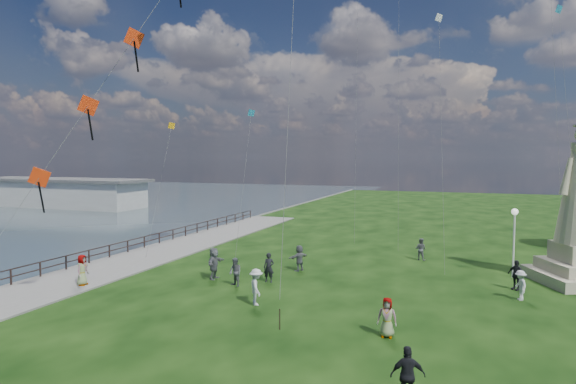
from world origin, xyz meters
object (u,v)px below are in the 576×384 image
at_px(person_1, 235,272).
at_px(person_4, 387,317).
at_px(lamppost, 514,228).
at_px(person_3, 408,375).
at_px(pier_pavilion, 59,192).
at_px(person_8, 520,285).
at_px(person_2, 256,287).
at_px(person_10, 82,272).
at_px(person_5, 214,263).
at_px(person_9, 516,275).
at_px(person_11, 299,258).
at_px(person_6, 269,268).
at_px(person_7, 421,249).

height_order(person_1, person_4, person_4).
height_order(lamppost, person_3, lamppost).
height_order(pier_pavilion, person_8, pier_pavilion).
relative_size(person_2, person_10, 1.04).
relative_size(person_1, person_2, 0.90).
relative_size(person_3, person_5, 0.92).
xyz_separation_m(person_1, person_9, (14.86, 4.80, 0.02)).
xyz_separation_m(person_4, person_11, (-7.12, 9.56, 0.02)).
relative_size(person_6, person_8, 1.12).
height_order(person_1, person_3, person_3).
distance_m(person_2, person_5, 5.86).
relative_size(person_7, person_11, 0.95).
bearing_deg(person_5, lamppost, -70.81).
height_order(lamppost, person_11, lamppost).
relative_size(person_6, person_9, 1.04).
distance_m(person_7, person_9, 8.31).
distance_m(person_1, person_8, 15.15).
bearing_deg(person_9, person_3, -66.23).
distance_m(person_4, person_11, 11.92).
xyz_separation_m(person_1, person_4, (9.30, -4.75, 0.00)).
bearing_deg(pier_pavilion, person_7, -21.68).
distance_m(person_1, person_7, 14.27).
bearing_deg(person_7, person_1, 65.09).
bearing_deg(person_2, person_9, -94.07).
distance_m(person_7, person_10, 22.25).
xyz_separation_m(person_4, person_6, (-7.86, 6.25, 0.05)).
relative_size(lamppost, person_10, 2.44).
bearing_deg(person_4, person_2, 161.58).
height_order(person_4, person_5, person_5).
height_order(pier_pavilion, person_9, pier_pavilion).
relative_size(person_1, person_10, 0.93).
distance_m(person_6, person_10, 10.57).
relative_size(pier_pavilion, person_10, 17.27).
height_order(person_1, person_8, person_1).
xyz_separation_m(person_2, person_6, (-1.10, 4.23, -0.04)).
bearing_deg(person_5, person_6, -84.69).
distance_m(person_6, person_7, 12.20).
bearing_deg(person_11, pier_pavilion, -92.64).
bearing_deg(person_7, person_4, 105.63).
bearing_deg(person_6, person_8, -2.73).
xyz_separation_m(pier_pavilion, person_5, (45.66, -32.44, -0.88)).
bearing_deg(person_8, person_4, -54.67).
bearing_deg(person_8, person_6, -102.61).
relative_size(person_5, person_10, 1.10).
distance_m(lamppost, person_6, 15.01).
distance_m(person_4, person_9, 11.06).
relative_size(person_7, person_9, 0.95).
relative_size(person_4, person_7, 1.03).
xyz_separation_m(person_6, person_10, (-9.49, -4.64, 0.00)).
distance_m(person_1, person_6, 2.07).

